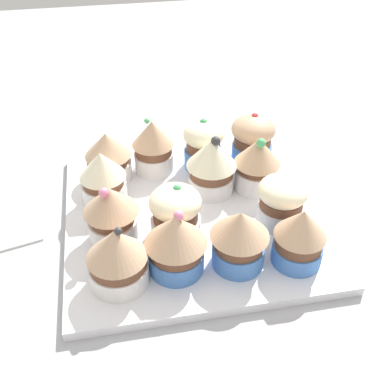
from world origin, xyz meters
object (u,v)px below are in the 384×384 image
object	(u,v)px
cupcake_10	(108,156)
cupcake_5	(175,212)
cupcake_1	(176,242)
cupcake_8	(212,164)
cupcake_7	(103,177)
cupcake_3	(300,236)
cupcake_4	(111,212)
cupcake_9	(257,163)
cupcake_11	(153,145)
cupcake_0	(117,257)
cupcake_12	(203,144)
cupcake_13	(253,138)
cupcake_6	(282,201)
cupcake_2	(239,237)
baking_tray	(192,215)

from	to	relation	value
cupcake_10	cupcake_5	bearing A→B (deg)	-61.32
cupcake_1	cupcake_8	xyz separation A→B (cm)	(6.60, 12.75, 0.22)
cupcake_8	cupcake_7	bearing A→B (deg)	179.04
cupcake_3	cupcake_4	xyz separation A→B (cm)	(-19.34, 7.30, 0.23)
cupcake_5	cupcake_4	bearing A→B (deg)	174.00
cupcake_1	cupcake_4	distance (cm)	8.71
cupcake_4	cupcake_9	world-z (taller)	cupcake_9
cupcake_7	cupcake_8	size ratio (longest dim) A/B	0.90
cupcake_8	cupcake_11	xyz separation A→B (cm)	(-6.66, 6.04, -0.19)
cupcake_7	cupcake_11	xyz separation A→B (cm)	(6.91, 5.81, 0.17)
cupcake_0	cupcake_5	size ratio (longest dim) A/B	1.08
cupcake_12	cupcake_13	bearing A→B (deg)	3.23
cupcake_6	cupcake_7	xyz separation A→B (cm)	(-20.23, 7.88, 0.40)
cupcake_0	cupcake_1	distance (cm)	6.15
cupcake_1	cupcake_6	size ratio (longest dim) A/B	1.21
cupcake_7	cupcake_10	distance (cm)	5.01
cupcake_11	cupcake_12	distance (cm)	6.80
cupcake_3	cupcake_4	bearing A→B (deg)	159.32
cupcake_7	cupcake_9	size ratio (longest dim) A/B	0.94
cupcake_9	cupcake_11	size ratio (longest dim) A/B	1.00
cupcake_1	cupcake_7	bearing A→B (deg)	118.21
cupcake_2	cupcake_10	xyz separation A→B (cm)	(-12.77, 18.38, -0.29)
cupcake_8	cupcake_12	world-z (taller)	cupcake_8
cupcake_3	cupcake_8	world-z (taller)	cupcake_8
cupcake_0	cupcake_9	distance (cm)	22.69
cupcake_5	cupcake_7	world-z (taller)	cupcake_7
cupcake_12	cupcake_1	bearing A→B (deg)	-110.14
cupcake_1	cupcake_3	world-z (taller)	cupcake_1
cupcake_5	cupcake_11	distance (cm)	13.55
baking_tray	cupcake_10	world-z (taller)	cupcake_10
cupcake_4	cupcake_3	bearing A→B (deg)	-20.68
baking_tray	cupcake_8	bearing A→B (deg)	49.62
cupcake_2	cupcake_11	distance (cm)	20.39
cupcake_10	cupcake_7	bearing A→B (deg)	-99.65
cupcake_1	cupcake_4	xyz separation A→B (cm)	(-6.29, 6.02, -0.01)
cupcake_0	cupcake_2	world-z (taller)	cupcake_0
cupcake_0	cupcake_10	size ratio (longest dim) A/B	1.08
cupcake_0	cupcake_7	size ratio (longest dim) A/B	1.02
cupcake_7	cupcake_11	size ratio (longest dim) A/B	0.93
cupcake_3	cupcake_12	bearing A→B (deg)	107.89
cupcake_11	cupcake_10	bearing A→B (deg)	-171.79
cupcake_12	cupcake_11	bearing A→B (deg)	176.04
cupcake_7	cupcake_8	bearing A→B (deg)	-0.96
cupcake_4	cupcake_13	size ratio (longest dim) A/B	1.08
cupcake_0	cupcake_4	world-z (taller)	cupcake_4
cupcake_7	cupcake_11	world-z (taller)	cupcake_11
baking_tray	cupcake_12	size ratio (longest dim) A/B	4.29
cupcake_11	cupcake_4	bearing A→B (deg)	-116.03
cupcake_10	cupcake_11	xyz separation A→B (cm)	(6.07, 0.88, 0.38)
cupcake_0	cupcake_1	world-z (taller)	cupcake_1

